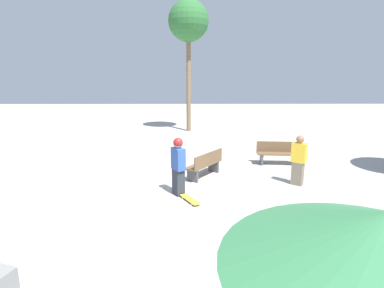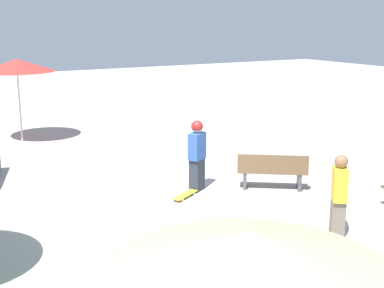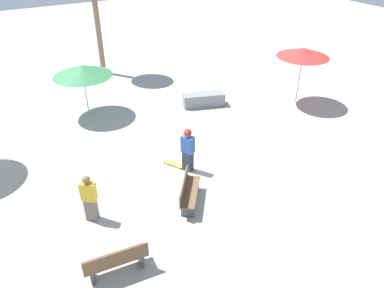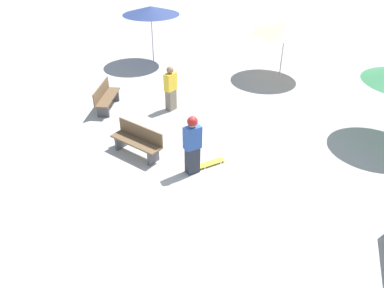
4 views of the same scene
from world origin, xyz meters
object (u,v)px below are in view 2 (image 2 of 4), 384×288
object	(u,v)px
skater_main	(197,153)
shade_umbrella_red	(17,65)
bystander_watching	(339,197)
bench_far	(272,171)
shade_umbrella_tan	(249,254)
skateboard	(185,195)

from	to	relation	value
skater_main	shade_umbrella_red	distance (m)	7.64
skater_main	bystander_watching	xyz separation A→B (m)	(3.62, 0.77, -0.11)
bench_far	shade_umbrella_tan	xyz separation A→B (m)	(5.95, -5.06, 1.53)
shade_umbrella_tan	bench_far	bearing A→B (deg)	139.59
shade_umbrella_tan	bystander_watching	bearing A→B (deg)	126.17
skateboard	shade_umbrella_tan	bearing A→B (deg)	35.16
bench_far	bystander_watching	distance (m)	2.92
skater_main	shade_umbrella_tan	distance (m)	7.72
skater_main	skateboard	xyz separation A→B (m)	(0.32, -0.50, -0.82)
skateboard	bench_far	world-z (taller)	bench_far
shade_umbrella_tan	bystander_watching	world-z (taller)	shade_umbrella_tan
bench_far	skateboard	bearing A→B (deg)	-157.54
skateboard	bench_far	bearing A→B (deg)	136.41
shade_umbrella_red	bench_far	bearing A→B (deg)	25.65
shade_umbrella_tan	bystander_watching	size ratio (longest dim) A/B	1.70
shade_umbrella_red	bystander_watching	distance (m)	11.30
skateboard	shade_umbrella_tan	size ratio (longest dim) A/B	0.30
skateboard	bench_far	distance (m)	2.12
skateboard	bench_far	size ratio (longest dim) A/B	0.51
skateboard	skater_main	bearing A→B (deg)	-176.68
skater_main	bystander_watching	world-z (taller)	skater_main
shade_umbrella_red	shade_umbrella_tan	distance (m)	13.96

